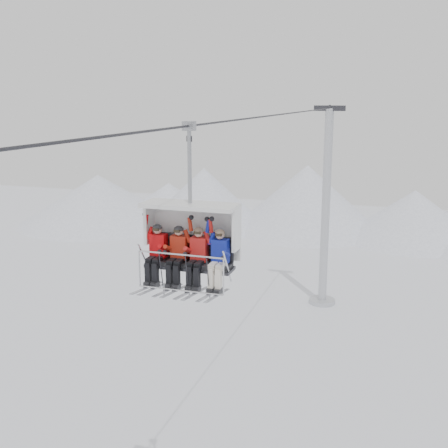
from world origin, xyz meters
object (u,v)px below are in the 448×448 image
(skier_far_left, at_px, (157,251))
(skier_center_left, at_px, (178,253))
(skier_center_right, at_px, (198,255))
(chairlift_carrier, at_px, (192,233))
(lift_tower_right, at_px, (325,222))
(skier_far_right, at_px, (219,257))

(skier_far_left, height_order, skier_center_left, same)
(skier_center_right, bearing_deg, chairlift_carrier, 129.88)
(lift_tower_right, relative_size, skier_center_right, 7.99)
(skier_far_left, xyz_separation_m, skier_center_left, (0.57, 0.00, 0.00))
(chairlift_carrier, relative_size, skier_far_left, 2.36)
(skier_far_left, distance_m, skier_center_right, 1.09)
(chairlift_carrier, relative_size, skier_far_right, 2.36)
(chairlift_carrier, bearing_deg, skier_center_left, -131.86)
(skier_far_left, relative_size, skier_center_left, 1.00)
(lift_tower_right, height_order, chairlift_carrier, lift_tower_right)
(skier_center_right, bearing_deg, lift_tower_right, 90.59)
(chairlift_carrier, xyz_separation_m, skier_far_left, (-0.84, -0.30, -0.47))
(lift_tower_right, relative_size, skier_far_right, 7.99)
(skier_far_left, relative_size, skier_far_right, 1.00)
(chairlift_carrier, distance_m, skier_far_left, 1.01)
(skier_far_left, xyz_separation_m, skier_far_right, (1.64, -0.00, -0.01))
(skier_center_right, distance_m, skier_far_right, 0.54)
(chairlift_carrier, bearing_deg, lift_tower_right, 90.00)
(lift_tower_right, height_order, skier_far_right, lift_tower_right)
(skier_center_left, relative_size, skier_far_right, 1.00)
(skier_far_left, bearing_deg, skier_center_right, 0.00)
(lift_tower_right, bearing_deg, skier_center_left, -90.63)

